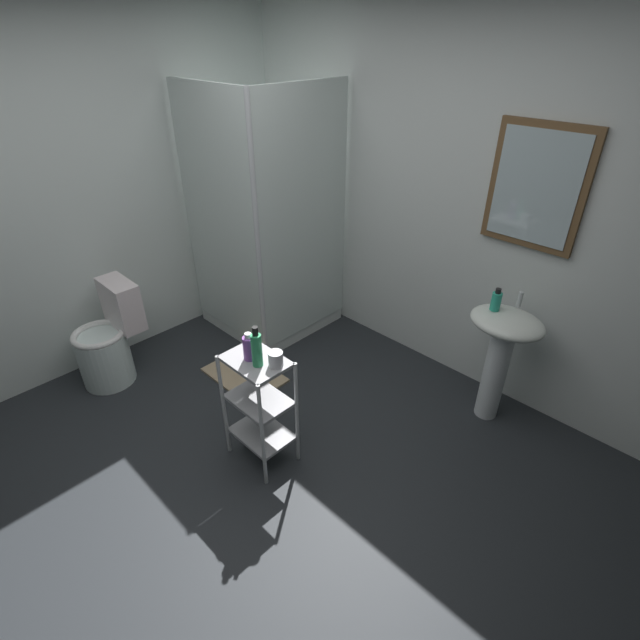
% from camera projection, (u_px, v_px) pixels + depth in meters
% --- Properties ---
extents(ground_plane, '(4.20, 4.20, 0.02)m').
position_uv_depth(ground_plane, '(247.00, 479.00, 2.84)').
color(ground_plane, '#24282B').
extents(wall_back, '(4.20, 0.14, 2.50)m').
position_uv_depth(wall_back, '(444.00, 203.00, 3.29)').
color(wall_back, silver).
rests_on(wall_back, ground_plane).
extents(wall_left, '(0.10, 4.20, 2.50)m').
position_uv_depth(wall_left, '(66.00, 205.00, 3.28)').
color(wall_left, silver).
rests_on(wall_left, ground_plane).
extents(shower_stall, '(0.92, 0.92, 2.00)m').
position_uv_depth(shower_stall, '(268.00, 280.00, 4.03)').
color(shower_stall, white).
rests_on(shower_stall, ground_plane).
extents(pedestal_sink, '(0.46, 0.37, 0.81)m').
position_uv_depth(pedestal_sink, '(502.00, 345.00, 3.01)').
color(pedestal_sink, white).
rests_on(pedestal_sink, ground_plane).
extents(sink_faucet, '(0.03, 0.03, 0.10)m').
position_uv_depth(sink_faucet, '(520.00, 299.00, 2.94)').
color(sink_faucet, silver).
rests_on(sink_faucet, pedestal_sink).
extents(toilet, '(0.37, 0.49, 0.76)m').
position_uv_depth(toilet, '(109.00, 343.00, 3.49)').
color(toilet, white).
rests_on(toilet, ground_plane).
extents(storage_cart, '(0.38, 0.28, 0.74)m').
position_uv_depth(storage_cart, '(259.00, 402.00, 2.77)').
color(storage_cart, silver).
rests_on(storage_cart, ground_plane).
extents(hand_soap_bottle, '(0.06, 0.06, 0.15)m').
position_uv_depth(hand_soap_bottle, '(496.00, 301.00, 2.90)').
color(hand_soap_bottle, '#2DBC99').
rests_on(hand_soap_bottle, pedestal_sink).
extents(body_wash_bottle_green, '(0.06, 0.06, 0.24)m').
position_uv_depth(body_wash_bottle_green, '(257.00, 349.00, 2.51)').
color(body_wash_bottle_green, '#2D9C5F').
rests_on(body_wash_bottle_green, storage_cart).
extents(conditioner_bottle_purple, '(0.07, 0.07, 0.16)m').
position_uv_depth(conditioner_bottle_purple, '(249.00, 348.00, 2.58)').
color(conditioner_bottle_purple, purple).
rests_on(conditioner_bottle_purple, storage_cart).
extents(rinse_cup, '(0.08, 0.08, 0.09)m').
position_uv_depth(rinse_cup, '(276.00, 359.00, 2.54)').
color(rinse_cup, silver).
rests_on(rinse_cup, storage_cart).
extents(bath_mat, '(0.60, 0.40, 0.02)m').
position_uv_depth(bath_mat, '(245.00, 375.00, 3.66)').
color(bath_mat, tan).
rests_on(bath_mat, ground_plane).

